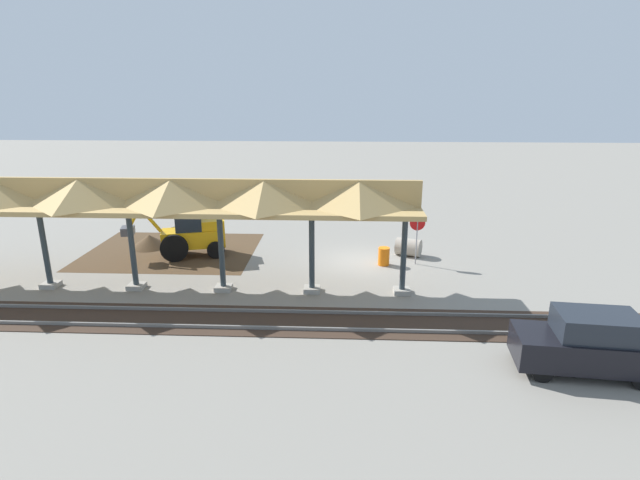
{
  "coord_description": "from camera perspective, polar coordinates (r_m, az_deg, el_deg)",
  "views": [
    {
      "loc": [
        1.03,
        23.93,
        8.44
      ],
      "look_at": [
        2.06,
        1.5,
        1.6
      ],
      "focal_mm": 28.0,
      "sensor_mm": 36.0,
      "label": 1
    }
  ],
  "objects": [
    {
      "name": "concrete_pipe",
      "position": [
        26.58,
        10.06,
        -0.81
      ],
      "size": [
        1.52,
        1.32,
        0.91
      ],
      "color": "#9E9384",
      "rests_on": "ground"
    },
    {
      "name": "stop_sign",
      "position": [
        24.96,
        11.05,
        1.23
      ],
      "size": [
        0.76,
        0.06,
        2.51
      ],
      "color": "gray",
      "rests_on": "ground"
    },
    {
      "name": "rail_tracks",
      "position": [
        19.03,
        5.55,
        -9.37
      ],
      "size": [
        60.0,
        2.58,
        0.15
      ],
      "color": "slate",
      "rests_on": "ground"
    },
    {
      "name": "traffic_barrel",
      "position": [
        24.97,
        7.3,
        -1.86
      ],
      "size": [
        0.56,
        0.56,
        0.9
      ],
      "primitive_type": "cylinder",
      "color": "orange",
      "rests_on": "ground"
    },
    {
      "name": "platform_canopy",
      "position": [
        22.35,
        -21.29,
        4.79
      ],
      "size": [
        24.44,
        3.2,
        4.9
      ],
      "color": "#9E998E",
      "rests_on": "ground"
    },
    {
      "name": "ground_plane",
      "position": [
        25.39,
        4.82,
        -2.54
      ],
      "size": [
        120.0,
        120.0,
        0.0
      ],
      "primitive_type": "plane",
      "color": "gray"
    },
    {
      "name": "dirt_work_zone",
      "position": [
        28.17,
        -16.55,
        -1.21
      ],
      "size": [
        8.93,
        7.0,
        0.01
      ],
      "primitive_type": "cube",
      "color": "#4C3823",
      "rests_on": "ground"
    },
    {
      "name": "backhoe",
      "position": [
        26.75,
        -14.58,
        0.83
      ],
      "size": [
        5.19,
        2.47,
        2.82
      ],
      "color": "orange",
      "rests_on": "ground"
    },
    {
      "name": "distant_parked_car",
      "position": [
        17.56,
        28.34,
        -10.37
      ],
      "size": [
        4.35,
        2.16,
        1.98
      ],
      "color": "black",
      "rests_on": "ground"
    },
    {
      "name": "dirt_mound",
      "position": [
        29.29,
        -18.84,
        -0.74
      ],
      "size": [
        4.23,
        4.23,
        1.36
      ],
      "primitive_type": "cone",
      "color": "#4C3823",
      "rests_on": "ground"
    }
  ]
}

